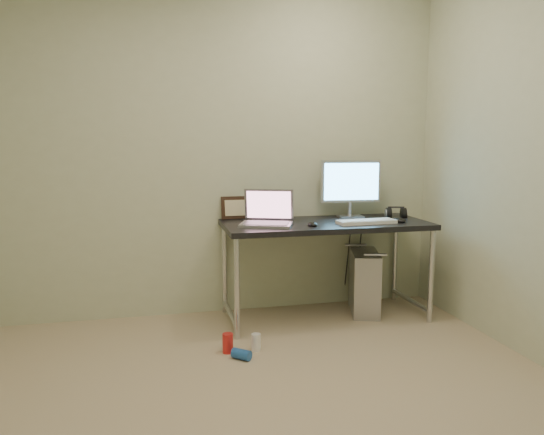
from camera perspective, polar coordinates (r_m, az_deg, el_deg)
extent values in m
plane|color=tan|center=(2.79, -0.13, -20.98)|extent=(3.50, 3.50, 0.00)
cube|color=beige|center=(4.16, -5.64, 6.68)|extent=(3.50, 0.02, 2.50)
cube|color=black|center=(4.05, 5.77, -0.76)|extent=(1.55, 0.68, 0.04)
cylinder|color=silver|center=(3.67, -3.80, -7.69)|extent=(0.04, 0.04, 0.71)
cylinder|color=silver|center=(4.24, -5.14, -5.51)|extent=(0.04, 0.04, 0.71)
cylinder|color=silver|center=(4.16, 16.74, -6.10)|extent=(0.04, 0.04, 0.71)
cylinder|color=silver|center=(4.67, 13.09, -4.40)|extent=(0.04, 0.04, 0.71)
cylinder|color=silver|center=(4.03, -4.47, -10.30)|extent=(0.04, 0.60, 0.04)
cylinder|color=silver|center=(4.48, 14.68, -8.63)|extent=(0.04, 0.60, 0.04)
cube|color=#ACADB2|center=(4.32, 9.89, -6.85)|extent=(0.33, 0.51, 0.49)
cylinder|color=silver|center=(4.09, 11.06, -3.95)|extent=(0.17, 0.07, 0.02)
cylinder|color=silver|center=(4.44, 8.99, -2.93)|extent=(0.17, 0.07, 0.02)
cylinder|color=black|center=(4.48, 8.16, -4.22)|extent=(0.01, 0.16, 0.69)
cylinder|color=black|center=(4.50, 9.32, -4.45)|extent=(0.02, 0.11, 0.71)
cylinder|color=red|center=(3.53, -4.78, -13.32)|extent=(0.09, 0.09, 0.13)
cylinder|color=white|center=(3.56, -1.73, -13.25)|extent=(0.07, 0.07, 0.11)
cylinder|color=#2257AF|center=(3.44, -3.30, -14.47)|extent=(0.13, 0.13, 0.07)
cube|color=silver|center=(3.84, -0.63, -0.75)|extent=(0.44, 0.37, 0.02)
cube|color=slate|center=(3.84, -0.63, -0.58)|extent=(0.38, 0.32, 0.00)
cube|color=gray|center=(3.97, -0.33, 1.39)|extent=(0.36, 0.18, 0.24)
cube|color=#7C4F5D|center=(3.96, -0.30, 1.37)|extent=(0.32, 0.16, 0.20)
cube|color=silver|center=(4.31, 8.43, 0.12)|extent=(0.21, 0.16, 0.01)
cylinder|color=silver|center=(4.32, 8.36, 0.94)|extent=(0.03, 0.03, 0.11)
cube|color=silver|center=(4.29, 8.47, 3.86)|extent=(0.49, 0.07, 0.34)
cube|color=#58AFE9|center=(4.27, 8.57, 3.84)|extent=(0.44, 0.04, 0.29)
cube|color=white|center=(4.01, 10.13, -0.45)|extent=(0.45, 0.17, 0.03)
ellipsoid|color=black|center=(4.12, 13.48, -0.21)|extent=(0.11, 0.14, 0.04)
ellipsoid|color=black|center=(3.85, 4.39, -0.63)|extent=(0.07, 0.11, 0.04)
cylinder|color=black|center=(4.36, 12.48, 0.37)|extent=(0.06, 0.11, 0.10)
cylinder|color=black|center=(4.41, 13.88, 0.41)|extent=(0.06, 0.11, 0.10)
cube|color=black|center=(4.38, 13.21, 1.08)|extent=(0.13, 0.05, 0.01)
cube|color=black|center=(4.18, -3.96, 1.06)|extent=(0.22, 0.07, 0.18)
cylinder|color=silver|center=(4.18, -0.88, 0.41)|extent=(0.01, 0.01, 0.08)
cylinder|color=white|center=(4.17, -0.88, 1.10)|extent=(0.04, 0.03, 0.04)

